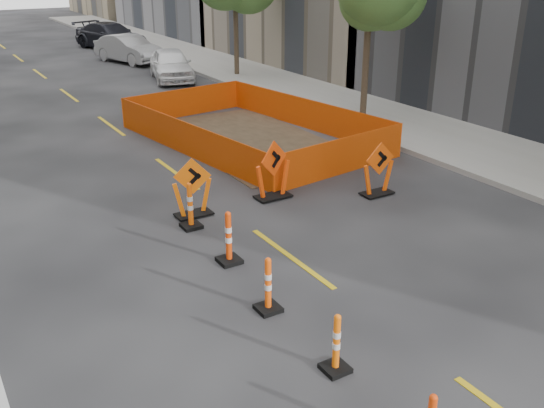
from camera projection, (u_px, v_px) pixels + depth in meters
ground_plane at (432, 360)px, 9.30m from camera, size 140.00×140.00×0.00m
sidewalk_right at (375, 115)px, 23.06m from camera, size 4.00×90.00×0.15m
channelizer_3 at (336, 343)px, 8.90m from camera, size 0.39×0.39×0.98m
channelizer_4 at (268, 285)px, 10.41m from camera, size 0.41×0.41×1.04m
channelizer_5 at (229, 237)px, 12.05m from camera, size 0.44×0.44×1.12m
channelizer_6 at (190, 205)px, 13.60m from camera, size 0.43×0.43×1.09m
chevron_sign_left at (192, 187)px, 14.16m from camera, size 1.11×0.91×1.45m
chevron_sign_center at (273, 170)px, 15.19m from camera, size 1.15×0.89×1.53m
chevron_sign_right at (378, 169)px, 15.42m from camera, size 0.97×0.61×1.42m
safety_fence at (251, 125)px, 20.00m from camera, size 6.10×9.08×1.06m
parked_car_near at (171, 64)px, 29.60m from camera, size 2.87×4.78×1.52m
parked_car_mid at (129, 49)px, 34.35m from camera, size 2.89×4.96×1.54m
parked_car_far at (111, 36)px, 39.28m from camera, size 4.05×6.13×1.65m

